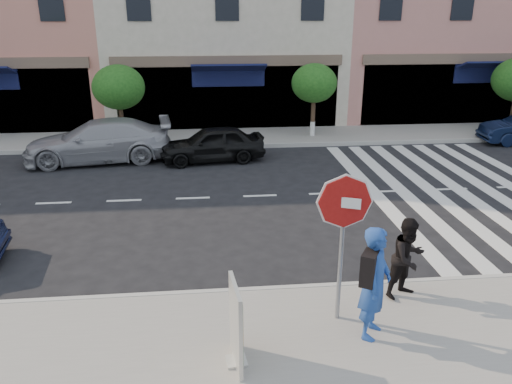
# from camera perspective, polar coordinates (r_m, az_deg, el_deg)

# --- Properties ---
(ground) EXTENTS (120.00, 120.00, 0.00)m
(ground) POSITION_cam_1_polar(r_m,az_deg,el_deg) (11.33, 2.62, -7.54)
(ground) COLOR black
(ground) RESTS_ON ground
(sidewalk_near) EXTENTS (60.00, 4.50, 0.15)m
(sidewalk_near) POSITION_cam_1_polar(r_m,az_deg,el_deg) (8.20, 6.57, -19.23)
(sidewalk_near) COLOR gray
(sidewalk_near) RESTS_ON ground
(sidewalk_far) EXTENTS (60.00, 3.00, 0.15)m
(sidewalk_far) POSITION_cam_1_polar(r_m,az_deg,el_deg) (21.60, -1.54, 6.25)
(sidewalk_far) COLOR gray
(sidewalk_far) RESTS_ON ground
(building_centre) EXTENTS (11.00, 9.00, 11.00)m
(building_centre) POSITION_cam_1_polar(r_m,az_deg,el_deg) (26.94, -3.80, 20.61)
(building_centre) COLOR beige
(building_centre) RESTS_ON ground
(street_tree_wb) EXTENTS (2.10, 2.10, 3.06)m
(street_tree_wb) POSITION_cam_1_polar(r_m,az_deg,el_deg) (21.22, -15.43, 11.44)
(street_tree_wb) COLOR #473323
(street_tree_wb) RESTS_ON sidewalk_far
(street_tree_c) EXTENTS (1.90, 1.90, 3.04)m
(street_tree_c) POSITION_cam_1_polar(r_m,az_deg,el_deg) (21.40, 6.67, 12.22)
(street_tree_c) COLOR #473323
(street_tree_c) RESTS_ON sidewalk_far
(stop_sign) EXTENTS (0.88, 0.39, 2.67)m
(stop_sign) POSITION_cam_1_polar(r_m,az_deg,el_deg) (8.25, 9.99, -2.84)
(stop_sign) COLOR gray
(stop_sign) RESTS_ON sidewalk_near
(photographer) EXTENTS (0.76, 0.84, 1.94)m
(photographer) POSITION_cam_1_polar(r_m,az_deg,el_deg) (8.38, 13.46, -10.06)
(photographer) COLOR #204495
(photographer) RESTS_ON sidewalk_near
(walker) EXTENTS (0.95, 0.87, 1.57)m
(walker) POSITION_cam_1_polar(r_m,az_deg,el_deg) (9.72, 16.98, -7.23)
(walker) COLOR black
(walker) RESTS_ON sidewalk_near
(poster_board) EXTENTS (0.34, 0.89, 1.36)m
(poster_board) POSITION_cam_1_polar(r_m,az_deg,el_deg) (7.72, -2.27, -15.06)
(poster_board) COLOR beige
(poster_board) RESTS_ON sidewalk_near
(car_far_left) EXTENTS (5.43, 2.72, 1.51)m
(car_far_left) POSITION_cam_1_polar(r_m,az_deg,el_deg) (19.12, -17.57, 5.58)
(car_far_left) COLOR #98989D
(car_far_left) RESTS_ON ground
(car_far_mid) EXTENTS (3.95, 1.99, 1.29)m
(car_far_mid) POSITION_cam_1_polar(r_m,az_deg,el_deg) (18.35, -5.03, 5.50)
(car_far_mid) COLOR black
(car_far_mid) RESTS_ON ground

